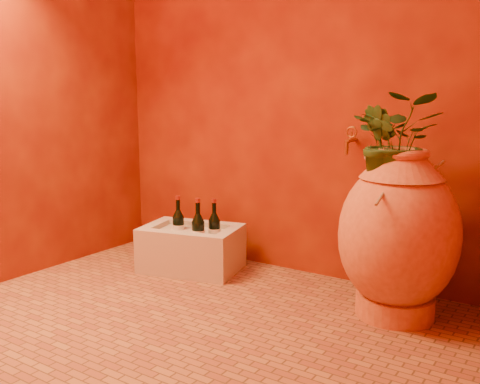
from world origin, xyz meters
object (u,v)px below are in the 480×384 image
Objects in this scene: amphora at (398,235)px; wall_tap at (351,139)px; wine_bottle_b at (198,233)px; stone_basin at (192,249)px; wine_bottle_a at (178,227)px; wine_bottle_c at (214,231)px.

wall_tap is (-0.37, 0.27, 0.42)m from amphora.
wine_bottle_b is at bearing -176.83° from amphora.
wall_tap reaches higher than amphora.
wine_bottle_a is (-0.10, -0.00, 0.13)m from stone_basin.
stone_basin is 2.15× the size of wine_bottle_a.
wine_bottle_c is (-1.13, 0.04, -0.15)m from amphora.
amphora reaches higher than stone_basin.
stone_basin is 2.15× the size of wine_bottle_c.
wine_bottle_c is 2.05× the size of wall_tap.
amphora is 1.17m from wine_bottle_b.
wall_tap is at bearing 23.15° from wine_bottle_b.
wine_bottle_c is at bearing -163.02° from wall_tap.
wall_tap reaches higher than wine_bottle_c.
stone_basin is 2.04× the size of wine_bottle_b.
amphora is at bearing 0.04° from wine_bottle_a.
wine_bottle_a is 0.22m from wine_bottle_b.
stone_basin is at bearing 0.14° from wine_bottle_a.
wine_bottle_c is at bearing 177.76° from amphora.
wall_tap is (0.75, 0.23, 0.57)m from wine_bottle_c.
amphora is 1.30m from stone_basin.
amphora is 1.25× the size of stone_basin.
wine_bottle_a is 2.04× the size of wall_tap.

